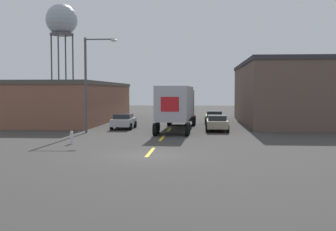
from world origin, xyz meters
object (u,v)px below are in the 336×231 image
(semi_truck, at_px, (178,104))
(street_lamp, at_px, (90,77))
(parked_car_right_mid, at_px, (217,123))
(parked_car_left_far, at_px, (124,121))
(parked_car_right_far, at_px, (214,117))
(water_tower, at_px, (62,21))
(fire_hydrant, at_px, (72,137))

(semi_truck, height_order, street_lamp, street_lamp)
(parked_car_right_mid, xyz_separation_m, parked_car_left_far, (-8.48, 1.54, 0.00))
(street_lamp, bearing_deg, parked_car_left_far, 62.26)
(parked_car_right_far, xyz_separation_m, water_tower, (-27.54, 33.43, 15.84))
(water_tower, xyz_separation_m, street_lamp, (16.99, -43.74, -11.99))
(parked_car_right_mid, distance_m, street_lamp, 11.49)
(street_lamp, bearing_deg, parked_car_right_mid, 12.89)
(parked_car_right_mid, height_order, parked_car_right_far, same)
(semi_truck, relative_size, street_lamp, 1.65)
(semi_truck, height_order, parked_car_right_far, semi_truck)
(parked_car_right_mid, bearing_deg, fire_hydrant, -135.50)
(parked_car_left_far, distance_m, street_lamp, 5.90)
(water_tower, height_order, street_lamp, water_tower)
(parked_car_right_far, distance_m, parked_car_left_far, 10.60)
(parked_car_right_mid, height_order, fire_hydrant, parked_car_right_mid)
(parked_car_right_mid, xyz_separation_m, street_lamp, (-10.56, -2.42, 3.85))
(parked_car_right_mid, bearing_deg, parked_car_left_far, 169.70)
(semi_truck, bearing_deg, fire_hydrant, -118.14)
(parked_car_right_far, relative_size, street_lamp, 0.52)
(parked_car_right_mid, height_order, street_lamp, street_lamp)
(fire_hydrant, bearing_deg, semi_truck, 59.87)
(parked_car_right_mid, relative_size, street_lamp, 0.52)
(parked_car_right_mid, height_order, water_tower, water_tower)
(parked_car_right_far, distance_m, fire_hydrant, 20.15)
(semi_truck, xyz_separation_m, street_lamp, (-7.06, -3.68, 2.27))
(semi_truck, xyz_separation_m, parked_car_right_far, (3.50, 6.64, -1.58))
(semi_truck, relative_size, fire_hydrant, 15.24)
(parked_car_right_mid, xyz_separation_m, parked_car_right_far, (0.00, 7.90, 0.00))
(semi_truck, distance_m, street_lamp, 8.28)
(water_tower, bearing_deg, fire_hydrant, -70.86)
(water_tower, distance_m, street_lamp, 48.43)
(water_tower, distance_m, fire_hydrant, 56.35)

